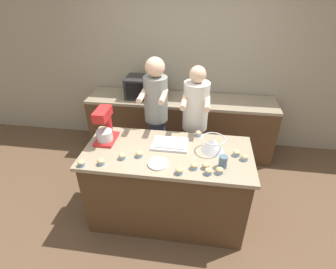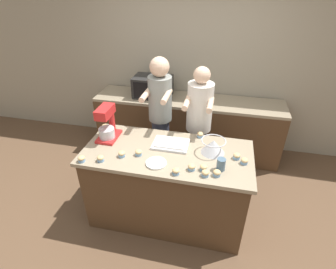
{
  "view_description": "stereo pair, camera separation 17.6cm",
  "coord_description": "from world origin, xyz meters",
  "px_view_note": "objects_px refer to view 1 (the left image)",
  "views": [
    {
      "loc": [
        0.32,
        -2.18,
        2.49
      ],
      "look_at": [
        0.0,
        0.04,
        1.11
      ],
      "focal_mm": 28.0,
      "sensor_mm": 36.0,
      "label": 1
    },
    {
      "loc": [
        0.49,
        -2.15,
        2.49
      ],
      "look_at": [
        0.0,
        0.04,
        1.11
      ],
      "focal_mm": 28.0,
      "sensor_mm": 36.0,
      "label": 2
    }
  ],
  "objects_px": {
    "cupcake_1": "(245,157)",
    "cupcake_10": "(237,153)",
    "small_plate": "(158,164)",
    "cupcake_2": "(101,129)",
    "cupcake_7": "(208,171)",
    "cupcake_8": "(101,162)",
    "person_right": "(194,127)",
    "drinking_glass": "(223,162)",
    "cupcake_12": "(206,166)",
    "mixing_bowl": "(213,144)",
    "cupcake_3": "(198,133)",
    "microwave_oven": "(145,87)",
    "stand_mixer": "(105,127)",
    "cupcake_9": "(179,171)",
    "person_left": "(156,120)",
    "cupcake_4": "(220,171)",
    "cupcake_6": "(194,166)",
    "cupcake_11": "(122,156)",
    "cupcake_5": "(139,154)",
    "baking_tray": "(170,144)",
    "cupcake_0": "(81,163)"
  },
  "relations": [
    {
      "from": "stand_mixer",
      "to": "cupcake_7",
      "type": "height_order",
      "value": "stand_mixer"
    },
    {
      "from": "mixing_bowl",
      "to": "cupcake_3",
      "type": "relative_size",
      "value": 3.58
    },
    {
      "from": "microwave_oven",
      "to": "cupcake_7",
      "type": "height_order",
      "value": "microwave_oven"
    },
    {
      "from": "cupcake_8",
      "to": "small_plate",
      "type": "bearing_deg",
      "value": 7.93
    },
    {
      "from": "person_left",
      "to": "cupcake_9",
      "type": "bearing_deg",
      "value": -68.16
    },
    {
      "from": "cupcake_3",
      "to": "cupcake_7",
      "type": "relative_size",
      "value": 1.0
    },
    {
      "from": "cupcake_11",
      "to": "cupcake_12",
      "type": "relative_size",
      "value": 1.0
    },
    {
      "from": "small_plate",
      "to": "cupcake_8",
      "type": "distance_m",
      "value": 0.55
    },
    {
      "from": "cupcake_3",
      "to": "small_plate",
      "type": "bearing_deg",
      "value": -121.53
    },
    {
      "from": "stand_mixer",
      "to": "cupcake_1",
      "type": "relative_size",
      "value": 5.45
    },
    {
      "from": "drinking_glass",
      "to": "cupcake_12",
      "type": "xyz_separation_m",
      "value": [
        -0.15,
        -0.04,
        -0.03
      ]
    },
    {
      "from": "small_plate",
      "to": "cupcake_2",
      "type": "bearing_deg",
      "value": 146.12
    },
    {
      "from": "cupcake_6",
      "to": "microwave_oven",
      "type": "bearing_deg",
      "value": 116.63
    },
    {
      "from": "cupcake_4",
      "to": "cupcake_9",
      "type": "xyz_separation_m",
      "value": [
        -0.36,
        -0.06,
        0.0
      ]
    },
    {
      "from": "cupcake_2",
      "to": "cupcake_8",
      "type": "distance_m",
      "value": 0.62
    },
    {
      "from": "drinking_glass",
      "to": "cupcake_2",
      "type": "distance_m",
      "value": 1.44
    },
    {
      "from": "stand_mixer",
      "to": "cupcake_9",
      "type": "distance_m",
      "value": 0.96
    },
    {
      "from": "cupcake_6",
      "to": "cupcake_11",
      "type": "bearing_deg",
      "value": 175.74
    },
    {
      "from": "microwave_oven",
      "to": "drinking_glass",
      "type": "relative_size",
      "value": 4.59
    },
    {
      "from": "stand_mixer",
      "to": "cupcake_4",
      "type": "height_order",
      "value": "stand_mixer"
    },
    {
      "from": "mixing_bowl",
      "to": "drinking_glass",
      "type": "height_order",
      "value": "mixing_bowl"
    },
    {
      "from": "person_left",
      "to": "cupcake_10",
      "type": "relative_size",
      "value": 24.51
    },
    {
      "from": "cupcake_2",
      "to": "cupcake_5",
      "type": "xyz_separation_m",
      "value": [
        0.55,
        -0.41,
        0.0
      ]
    },
    {
      "from": "cupcake_0",
      "to": "cupcake_5",
      "type": "height_order",
      "value": "same"
    },
    {
      "from": "cupcake_0",
      "to": "cupcake_8",
      "type": "height_order",
      "value": "same"
    },
    {
      "from": "cupcake_10",
      "to": "cupcake_8",
      "type": "bearing_deg",
      "value": -165.71
    },
    {
      "from": "baking_tray",
      "to": "cupcake_2",
      "type": "xyz_separation_m",
      "value": [
        -0.83,
        0.16,
        0.01
      ]
    },
    {
      "from": "small_plate",
      "to": "cupcake_0",
      "type": "distance_m",
      "value": 0.73
    },
    {
      "from": "microwave_oven",
      "to": "cupcake_0",
      "type": "height_order",
      "value": "microwave_oven"
    },
    {
      "from": "cupcake_9",
      "to": "person_left",
      "type": "bearing_deg",
      "value": 111.84
    },
    {
      "from": "cupcake_2",
      "to": "cupcake_0",
      "type": "bearing_deg",
      "value": -86.31
    },
    {
      "from": "cupcake_10",
      "to": "mixing_bowl",
      "type": "bearing_deg",
      "value": 166.53
    },
    {
      "from": "stand_mixer",
      "to": "cupcake_5",
      "type": "relative_size",
      "value": 5.45
    },
    {
      "from": "cupcake_1",
      "to": "cupcake_10",
      "type": "distance_m",
      "value": 0.1
    },
    {
      "from": "person_right",
      "to": "mixing_bowl",
      "type": "height_order",
      "value": "person_right"
    },
    {
      "from": "cupcake_3",
      "to": "baking_tray",
      "type": "bearing_deg",
      "value": -140.9
    },
    {
      "from": "cupcake_7",
      "to": "cupcake_3",
      "type": "bearing_deg",
      "value": 100.75
    },
    {
      "from": "mixing_bowl",
      "to": "cupcake_11",
      "type": "height_order",
      "value": "mixing_bowl"
    },
    {
      "from": "cupcake_5",
      "to": "cupcake_6",
      "type": "relative_size",
      "value": 1.0
    },
    {
      "from": "microwave_oven",
      "to": "cupcake_8",
      "type": "bearing_deg",
      "value": -91.91
    },
    {
      "from": "baking_tray",
      "to": "cupcake_0",
      "type": "distance_m",
      "value": 0.91
    },
    {
      "from": "cupcake_10",
      "to": "cupcake_3",
      "type": "bearing_deg",
      "value": 140.99
    },
    {
      "from": "person_right",
      "to": "cupcake_8",
      "type": "bearing_deg",
      "value": -131.63
    },
    {
      "from": "person_left",
      "to": "stand_mixer",
      "type": "xyz_separation_m",
      "value": [
        -0.46,
        -0.53,
        0.16
      ]
    },
    {
      "from": "person_right",
      "to": "microwave_oven",
      "type": "distance_m",
      "value": 1.11
    },
    {
      "from": "small_plate",
      "to": "cupcake_8",
      "type": "bearing_deg",
      "value": -172.07
    },
    {
      "from": "stand_mixer",
      "to": "cupcake_5",
      "type": "height_order",
      "value": "stand_mixer"
    },
    {
      "from": "small_plate",
      "to": "cupcake_0",
      "type": "height_order",
      "value": "cupcake_0"
    },
    {
      "from": "person_right",
      "to": "cupcake_8",
      "type": "relative_size",
      "value": 23.4
    },
    {
      "from": "cupcake_7",
      "to": "cupcake_8",
      "type": "bearing_deg",
      "value": -179.88
    }
  ]
}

